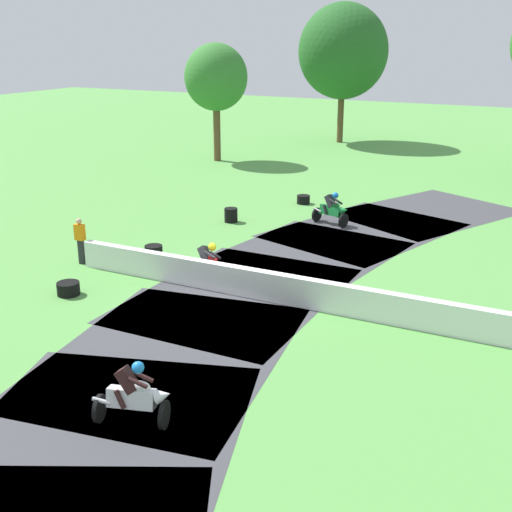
{
  "coord_description": "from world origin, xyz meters",
  "views": [
    {
      "loc": [
        9.23,
        -16.83,
        7.73
      ],
      "look_at": [
        0.02,
        1.17,
        0.9
      ],
      "focal_mm": 46.76,
      "sensor_mm": 36.0,
      "label": 1
    }
  ],
  "objects_px": {
    "tire_stack_near": "(303,199)",
    "track_marshal": "(80,241)",
    "motorcycle_chase_red": "(208,265)",
    "motorcycle_trailing_white": "(135,395)",
    "tire_stack_far": "(68,289)",
    "tire_stack_mid_a": "(231,215)",
    "tire_stack_mid_b": "(154,251)",
    "motorcycle_lead_green": "(332,209)"
  },
  "relations": [
    {
      "from": "motorcycle_trailing_white",
      "to": "tire_stack_mid_b",
      "type": "xyz_separation_m",
      "value": [
        -6.04,
        9.11,
        -0.46
      ]
    },
    {
      "from": "motorcycle_trailing_white",
      "to": "tire_stack_far",
      "type": "relative_size",
      "value": 2.4
    },
    {
      "from": "motorcycle_chase_red",
      "to": "tire_stack_mid_b",
      "type": "bearing_deg",
      "value": 155.18
    },
    {
      "from": "motorcycle_lead_green",
      "to": "motorcycle_trailing_white",
      "type": "bearing_deg",
      "value": -83.62
    },
    {
      "from": "motorcycle_trailing_white",
      "to": "track_marshal",
      "type": "xyz_separation_m",
      "value": [
        -7.82,
        7.33,
        0.16
      ]
    },
    {
      "from": "tire_stack_far",
      "to": "track_marshal",
      "type": "xyz_separation_m",
      "value": [
        -1.62,
        2.48,
        0.62
      ]
    },
    {
      "from": "tire_stack_near",
      "to": "tire_stack_far",
      "type": "height_order",
      "value": "same"
    },
    {
      "from": "motorcycle_chase_red",
      "to": "tire_stack_far",
      "type": "distance_m",
      "value": 4.38
    },
    {
      "from": "motorcycle_trailing_white",
      "to": "motorcycle_lead_green",
      "type": "bearing_deg",
      "value": 96.38
    },
    {
      "from": "tire_stack_far",
      "to": "motorcycle_trailing_white",
      "type": "bearing_deg",
      "value": -37.98
    },
    {
      "from": "motorcycle_lead_green",
      "to": "motorcycle_chase_red",
      "type": "xyz_separation_m",
      "value": [
        -1.08,
        -8.34,
        -0.03
      ]
    },
    {
      "from": "motorcycle_lead_green",
      "to": "tire_stack_near",
      "type": "height_order",
      "value": "motorcycle_lead_green"
    },
    {
      "from": "motorcycle_trailing_white",
      "to": "track_marshal",
      "type": "height_order",
      "value": "track_marshal"
    },
    {
      "from": "motorcycle_chase_red",
      "to": "motorcycle_trailing_white",
      "type": "distance_m",
      "value": 8.17
    },
    {
      "from": "tire_stack_near",
      "to": "tire_stack_mid_b",
      "type": "xyz_separation_m",
      "value": [
        -1.76,
        -9.61,
        -0.0
      ]
    },
    {
      "from": "tire_stack_near",
      "to": "tire_stack_mid_a",
      "type": "distance_m",
      "value": 4.59
    },
    {
      "from": "tire_stack_mid_b",
      "to": "track_marshal",
      "type": "relative_size",
      "value": 0.39
    },
    {
      "from": "motorcycle_chase_red",
      "to": "tire_stack_near",
      "type": "bearing_deg",
      "value": 97.24
    },
    {
      "from": "motorcycle_trailing_white",
      "to": "tire_stack_far",
      "type": "bearing_deg",
      "value": 142.02
    },
    {
      "from": "motorcycle_trailing_white",
      "to": "motorcycle_chase_red",
      "type": "bearing_deg",
      "value": 110.55
    },
    {
      "from": "tire_stack_mid_a",
      "to": "tire_stack_mid_b",
      "type": "distance_m",
      "value": 5.28
    },
    {
      "from": "motorcycle_trailing_white",
      "to": "tire_stack_near",
      "type": "bearing_deg",
      "value": 102.86
    },
    {
      "from": "tire_stack_far",
      "to": "track_marshal",
      "type": "bearing_deg",
      "value": 123.12
    },
    {
      "from": "tire_stack_mid_a",
      "to": "motorcycle_lead_green",
      "type": "bearing_deg",
      "value": 21.9
    },
    {
      "from": "motorcycle_chase_red",
      "to": "track_marshal",
      "type": "xyz_separation_m",
      "value": [
        -4.95,
        -0.32,
        0.19
      ]
    },
    {
      "from": "motorcycle_trailing_white",
      "to": "tire_stack_far",
      "type": "xyz_separation_m",
      "value": [
        -6.2,
        4.84,
        -0.46
      ]
    },
    {
      "from": "motorcycle_lead_green",
      "to": "tire_stack_far",
      "type": "distance_m",
      "value": 12.0
    },
    {
      "from": "tire_stack_mid_a",
      "to": "tire_stack_far",
      "type": "xyz_separation_m",
      "value": [
        -0.43,
        -9.55,
        -0.1
      ]
    },
    {
      "from": "motorcycle_lead_green",
      "to": "motorcycle_trailing_white",
      "type": "distance_m",
      "value": 16.09
    },
    {
      "from": "tire_stack_mid_a",
      "to": "tire_stack_far",
      "type": "height_order",
      "value": "tire_stack_mid_a"
    },
    {
      "from": "tire_stack_far",
      "to": "tire_stack_mid_b",
      "type": "bearing_deg",
      "value": 87.79
    },
    {
      "from": "motorcycle_lead_green",
      "to": "tire_stack_far",
      "type": "xyz_separation_m",
      "value": [
        -4.41,
        -11.15,
        -0.46
      ]
    },
    {
      "from": "motorcycle_chase_red",
      "to": "tire_stack_mid_b",
      "type": "distance_m",
      "value": 3.52
    },
    {
      "from": "motorcycle_chase_red",
      "to": "motorcycle_trailing_white",
      "type": "xyz_separation_m",
      "value": [
        2.87,
        -7.65,
        0.03
      ]
    },
    {
      "from": "motorcycle_trailing_white",
      "to": "track_marshal",
      "type": "bearing_deg",
      "value": 136.88
    },
    {
      "from": "tire_stack_mid_b",
      "to": "motorcycle_lead_green",
      "type": "bearing_deg",
      "value": 58.29
    },
    {
      "from": "tire_stack_mid_b",
      "to": "tire_stack_far",
      "type": "height_order",
      "value": "same"
    },
    {
      "from": "motorcycle_lead_green",
      "to": "tire_stack_mid_a",
      "type": "xyz_separation_m",
      "value": [
        -3.98,
        -1.6,
        -0.36
      ]
    },
    {
      "from": "tire_stack_near",
      "to": "track_marshal",
      "type": "distance_m",
      "value": 11.96
    },
    {
      "from": "tire_stack_mid_b",
      "to": "motorcycle_chase_red",
      "type": "bearing_deg",
      "value": -24.82
    },
    {
      "from": "tire_stack_mid_b",
      "to": "track_marshal",
      "type": "height_order",
      "value": "track_marshal"
    },
    {
      "from": "tire_stack_near",
      "to": "tire_stack_far",
      "type": "relative_size",
      "value": 0.87
    }
  ]
}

